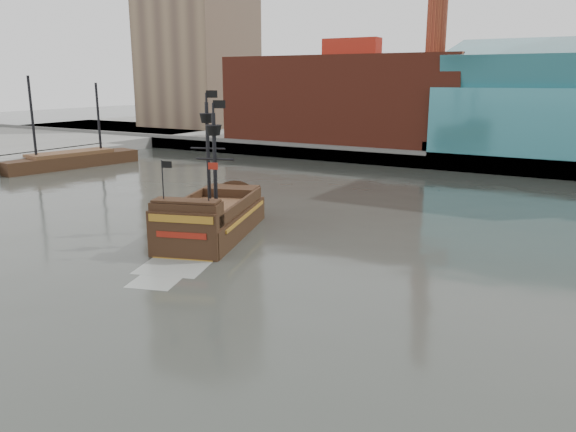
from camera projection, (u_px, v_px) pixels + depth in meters
The scene contains 7 objects.
ground at pixel (173, 335), 29.71m from camera, with size 400.00×400.00×0.00m, color #252722.
promenade_far at pixel (498, 145), 106.80m from camera, with size 220.00×60.00×2.00m, color slate.
seawall at pixel (460, 163), 81.94m from camera, with size 220.00×1.00×2.60m, color #4C4C49.
pier at pixel (9, 164), 82.92m from camera, with size 6.00×40.00×2.00m, color slate.
skyline at pixel (535, 8), 92.41m from camera, with size 149.00×45.00×62.00m.
pirate_ship at pixel (212, 223), 48.21m from camera, with size 10.41×18.34×13.16m.
docked_vessel at pixel (71, 161), 86.01m from camera, with size 8.48×21.55×14.31m.
Camera 1 is at (18.97, -20.62, 13.22)m, focal length 35.00 mm.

